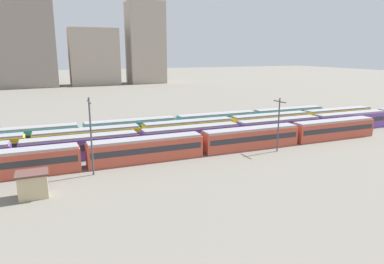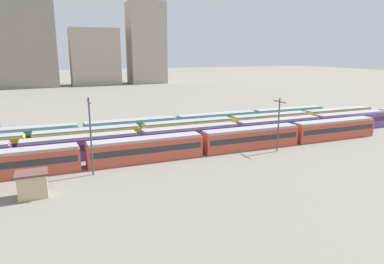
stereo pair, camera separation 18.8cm
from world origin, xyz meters
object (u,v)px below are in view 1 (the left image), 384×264
Objects in this scene: train_track_0 at (202,143)px; train_track_1 at (237,132)px; catenary_pole_2 at (279,122)px; train_track_2 at (189,130)px; catenary_pole_0 at (91,133)px; signal_hut at (33,184)px; train_track_3 at (176,125)px.

train_track_1 is at bearing 28.19° from train_track_0.
train_track_2 is at bearing 128.20° from catenary_pole_2.
catenary_pole_2 is (30.69, -0.01, -0.83)m from catenary_pole_0.
train_track_1 is at bearing -33.84° from train_track_2.
train_track_0 is 11.01m from train_track_1.
catenary_pole_0 is (-27.66, -8.49, 4.06)m from train_track_1.
train_track_0 is 10.58m from train_track_2.
signal_hut is at bearing -146.05° from catenary_pole_0.
catenary_pole_0 is at bearing -162.95° from train_track_1.
train_track_0 is at bearing 18.12° from signal_hut.
catenary_pole_0 is 3.00× the size of signal_hut.
signal_hut is at bearing -145.65° from train_track_2.
catenary_pole_0 is (-17.96, -3.29, 4.06)m from train_track_0.
train_track_2 is at bearing -82.71° from train_track_3.
catenary_pole_0 is at bearing 179.98° from catenary_pole_2.
catenary_pole_0 is at bearing -145.49° from train_track_2.
train_track_0 is 0.66× the size of train_track_1.
train_track_2 is (1.94, 10.40, 0.00)m from train_track_0.
train_track_1 and train_track_2 have the same top height.
signal_hut is (-35.16, -13.53, -0.35)m from train_track_1.
train_track_3 is at bearing 44.46° from catenary_pole_0.
catenary_pole_2 is (10.78, -13.70, 3.22)m from train_track_2.
catenary_pole_2 is (11.45, -18.90, 3.22)m from train_track_3.
train_track_0 is 13.54m from catenary_pole_2.
catenary_pole_0 is at bearing -169.64° from train_track_0.
catenary_pole_2 reaches higher than train_track_2.
catenary_pole_2 reaches higher than signal_hut.
train_track_1 is 31.25× the size of signal_hut.
catenary_pole_0 reaches higher than train_track_1.
train_track_1 is 13.38m from train_track_3.
train_track_2 is at bearing 79.41° from train_track_0.
train_track_2 is 10.19× the size of catenary_pole_2.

